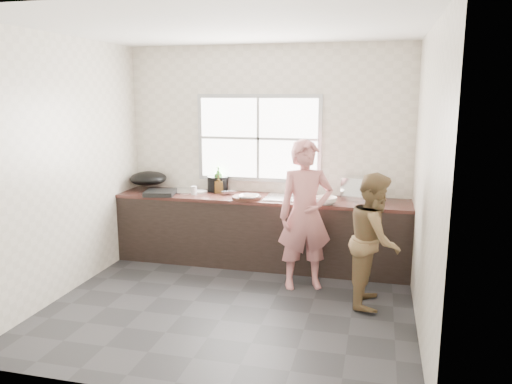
% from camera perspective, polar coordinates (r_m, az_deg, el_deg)
% --- Properties ---
extents(floor, '(3.60, 3.20, 0.01)m').
position_cam_1_polar(floor, '(5.20, -2.87, -12.81)').
color(floor, '#272729').
rests_on(floor, ground).
extents(ceiling, '(3.60, 3.20, 0.01)m').
position_cam_1_polar(ceiling, '(4.78, -3.21, 18.32)').
color(ceiling, silver).
rests_on(ceiling, wall_back).
extents(wall_back, '(3.60, 0.01, 2.70)m').
position_cam_1_polar(wall_back, '(6.35, 1.21, 4.35)').
color(wall_back, beige).
rests_on(wall_back, ground).
extents(wall_left, '(0.01, 3.20, 2.70)m').
position_cam_1_polar(wall_left, '(5.61, -20.99, 2.67)').
color(wall_left, silver).
rests_on(wall_left, ground).
extents(wall_right, '(0.01, 3.20, 2.70)m').
position_cam_1_polar(wall_right, '(4.62, 18.90, 1.11)').
color(wall_right, beige).
rests_on(wall_right, ground).
extents(wall_front, '(3.60, 0.01, 2.70)m').
position_cam_1_polar(wall_front, '(3.34, -11.10, -2.25)').
color(wall_front, silver).
rests_on(wall_front, ground).
extents(cabinet, '(3.60, 0.62, 0.82)m').
position_cam_1_polar(cabinet, '(6.23, 0.53, -4.61)').
color(cabinet, black).
rests_on(cabinet, floor).
extents(countertop, '(3.60, 0.64, 0.04)m').
position_cam_1_polar(countertop, '(6.13, 0.54, -0.74)').
color(countertop, '#351A15').
rests_on(countertop, cabinet).
extents(sink, '(0.55, 0.45, 0.02)m').
position_cam_1_polar(sink, '(6.05, 3.76, -0.67)').
color(sink, silver).
rests_on(sink, countertop).
extents(faucet, '(0.02, 0.02, 0.30)m').
position_cam_1_polar(faucet, '(6.22, 4.11, 1.00)').
color(faucet, silver).
rests_on(faucet, countertop).
extents(window_frame, '(1.60, 0.05, 1.10)m').
position_cam_1_polar(window_frame, '(6.33, 0.30, 6.15)').
color(window_frame, '#9EA0A5').
rests_on(window_frame, wall_back).
extents(window_glazing, '(1.50, 0.01, 1.00)m').
position_cam_1_polar(window_glazing, '(6.31, 0.25, 6.13)').
color(window_glazing, white).
rests_on(window_glazing, window_frame).
extents(woman, '(0.65, 0.54, 1.53)m').
position_cam_1_polar(woman, '(5.44, 5.66, -3.19)').
color(woman, '#C87878').
rests_on(woman, floor).
extents(person_side, '(0.54, 0.68, 1.35)m').
position_cam_1_polar(person_side, '(5.14, 13.39, -5.32)').
color(person_side, brown).
rests_on(person_side, floor).
extents(cutting_board, '(0.39, 0.39, 0.04)m').
position_cam_1_polar(cutting_board, '(6.00, -1.07, -0.64)').
color(cutting_board, '#331B14').
rests_on(cutting_board, countertop).
extents(cleaver, '(0.21, 0.19, 0.01)m').
position_cam_1_polar(cleaver, '(6.26, -3.18, 0.10)').
color(cleaver, silver).
rests_on(cleaver, cutting_board).
extents(bowl_mince, '(0.26, 0.26, 0.06)m').
position_cam_1_polar(bowl_mince, '(5.94, -0.82, -0.63)').
color(bowl_mince, silver).
rests_on(bowl_mince, countertop).
extents(bowl_crabs, '(0.27, 0.27, 0.07)m').
position_cam_1_polar(bowl_crabs, '(5.78, 7.92, -1.04)').
color(bowl_crabs, white).
rests_on(bowl_crabs, countertop).
extents(bowl_held, '(0.23, 0.23, 0.07)m').
position_cam_1_polar(bowl_held, '(5.79, 6.64, -0.97)').
color(bowl_held, silver).
rests_on(bowl_held, countertop).
extents(black_pot, '(0.27, 0.27, 0.19)m').
position_cam_1_polar(black_pot, '(6.49, -4.39, 0.96)').
color(black_pot, black).
rests_on(black_pot, countertop).
extents(plate_food, '(0.22, 0.22, 0.02)m').
position_cam_1_polar(plate_food, '(6.46, -6.46, 0.07)').
color(plate_food, white).
rests_on(plate_food, countertop).
extents(bottle_green, '(0.15, 0.15, 0.33)m').
position_cam_1_polar(bottle_green, '(6.42, -4.30, 1.48)').
color(bottle_green, '#397C28').
rests_on(bottle_green, countertop).
extents(bottle_brown_tall, '(0.13, 0.13, 0.21)m').
position_cam_1_polar(bottle_brown_tall, '(6.37, -4.32, 0.85)').
color(bottle_brown_tall, '#4B3312').
rests_on(bottle_brown_tall, countertop).
extents(bottle_brown_short, '(0.13, 0.13, 0.16)m').
position_cam_1_polar(bottle_brown_short, '(6.48, -4.04, 0.79)').
color(bottle_brown_short, '#442411').
rests_on(bottle_brown_short, countertop).
extents(glass_jar, '(0.09, 0.09, 0.11)m').
position_cam_1_polar(glass_jar, '(6.30, -7.11, 0.18)').
color(glass_jar, silver).
rests_on(glass_jar, countertop).
extents(burner, '(0.43, 0.43, 0.05)m').
position_cam_1_polar(burner, '(6.36, -10.90, -0.07)').
color(burner, black).
rests_on(burner, countertop).
extents(wok, '(0.49, 0.49, 0.18)m').
position_cam_1_polar(wok, '(6.70, -12.20, 1.53)').
color(wok, black).
rests_on(wok, burner).
extents(dish_rack, '(0.39, 0.30, 0.28)m').
position_cam_1_polar(dish_rack, '(6.05, 11.57, 0.39)').
color(dish_rack, silver).
rests_on(dish_rack, countertop).
extents(pot_lid_left, '(0.29, 0.29, 0.01)m').
position_cam_1_polar(pot_lid_left, '(6.48, -8.20, 0.05)').
color(pot_lid_left, silver).
rests_on(pot_lid_left, countertop).
extents(pot_lid_right, '(0.36, 0.36, 0.01)m').
position_cam_1_polar(pot_lid_right, '(6.68, -8.40, 0.38)').
color(pot_lid_right, silver).
rests_on(pot_lid_right, countertop).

